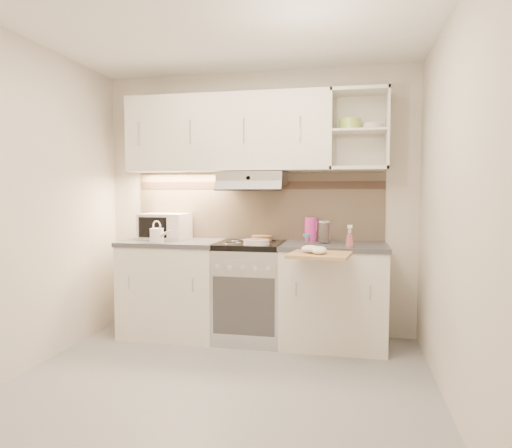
# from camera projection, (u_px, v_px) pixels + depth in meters

# --- Properties ---
(ground) EXTENTS (3.00, 3.00, 0.00)m
(ground) POSITION_uv_depth(u_px,v_px,m) (217.00, 389.00, 3.13)
(ground) COLOR gray
(ground) RESTS_ON ground
(room_shell) EXTENTS (3.04, 2.84, 2.52)m
(room_shell) POSITION_uv_depth(u_px,v_px,m) (230.00, 155.00, 3.38)
(room_shell) COLOR beige
(room_shell) RESTS_ON ground
(base_cabinet_left) EXTENTS (0.90, 0.60, 0.86)m
(base_cabinet_left) POSITION_uv_depth(u_px,v_px,m) (173.00, 290.00, 4.33)
(base_cabinet_left) COLOR silver
(base_cabinet_left) RESTS_ON ground
(worktop_left) EXTENTS (0.92, 0.62, 0.04)m
(worktop_left) POSITION_uv_depth(u_px,v_px,m) (173.00, 243.00, 4.29)
(worktop_left) COLOR #47474C
(worktop_left) RESTS_ON base_cabinet_left
(base_cabinet_right) EXTENTS (0.90, 0.60, 0.86)m
(base_cabinet_right) POSITION_uv_depth(u_px,v_px,m) (333.00, 297.00, 4.03)
(base_cabinet_right) COLOR silver
(base_cabinet_right) RESTS_ON ground
(worktop_right) EXTENTS (0.92, 0.62, 0.04)m
(worktop_right) POSITION_uv_depth(u_px,v_px,m) (334.00, 246.00, 4.00)
(worktop_right) COLOR #47474C
(worktop_right) RESTS_ON base_cabinet_right
(electric_range) EXTENTS (0.60, 0.60, 0.90)m
(electric_range) POSITION_uv_depth(u_px,v_px,m) (251.00, 291.00, 4.17)
(electric_range) COLOR #B7B7BC
(electric_range) RESTS_ON ground
(microwave) EXTENTS (0.46, 0.35, 0.25)m
(microwave) POSITION_uv_depth(u_px,v_px,m) (165.00, 226.00, 4.42)
(microwave) COLOR silver
(microwave) RESTS_ON worktop_left
(watering_can) EXTENTS (0.23, 0.15, 0.20)m
(watering_can) POSITION_uv_depth(u_px,v_px,m) (157.00, 235.00, 4.08)
(watering_can) COLOR white
(watering_can) RESTS_ON worktop_left
(plate_stack) EXTENTS (0.23, 0.23, 0.05)m
(plate_stack) POSITION_uv_depth(u_px,v_px,m) (257.00, 242.00, 3.96)
(plate_stack) COLOR silver
(plate_stack) RESTS_ON electric_range
(bread_loaf) EXTENTS (0.19, 0.19, 0.05)m
(bread_loaf) POSITION_uv_depth(u_px,v_px,m) (262.00, 238.00, 4.28)
(bread_loaf) COLOR #A36C46
(bread_loaf) RESTS_ON electric_range
(pink_pitcher) EXTENTS (0.12, 0.11, 0.22)m
(pink_pitcher) POSITION_uv_depth(u_px,v_px,m) (311.00, 229.00, 4.23)
(pink_pitcher) COLOR #D52C97
(pink_pitcher) RESTS_ON worktop_right
(glass_jar) EXTENTS (0.11, 0.11, 0.20)m
(glass_jar) POSITION_uv_depth(u_px,v_px,m) (325.00, 232.00, 4.06)
(glass_jar) COLOR white
(glass_jar) RESTS_ON worktop_right
(spice_jar) EXTENTS (0.06, 0.06, 0.09)m
(spice_jar) POSITION_uv_depth(u_px,v_px,m) (307.00, 239.00, 3.95)
(spice_jar) COLOR silver
(spice_jar) RESTS_ON worktop_right
(spray_bottle) EXTENTS (0.08, 0.08, 0.20)m
(spray_bottle) POSITION_uv_depth(u_px,v_px,m) (350.00, 238.00, 3.75)
(spray_bottle) COLOR pink
(spray_bottle) RESTS_ON worktop_right
(cutting_board) EXTENTS (0.50, 0.46, 0.02)m
(cutting_board) POSITION_uv_depth(u_px,v_px,m) (320.00, 255.00, 3.51)
(cutting_board) COLOR tan
(cutting_board) RESTS_ON base_cabinet_right
(dish_towel) EXTENTS (0.31, 0.28, 0.07)m
(dish_towel) POSITION_uv_depth(u_px,v_px,m) (317.00, 249.00, 3.50)
(dish_towel) COLOR white
(dish_towel) RESTS_ON cutting_board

